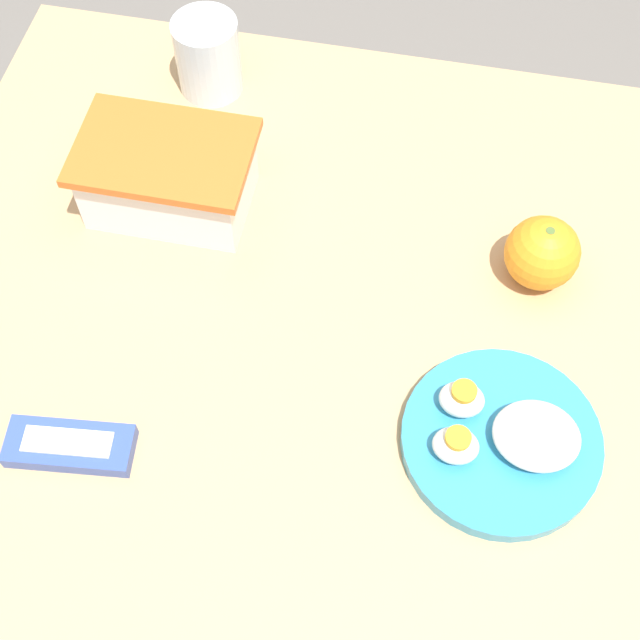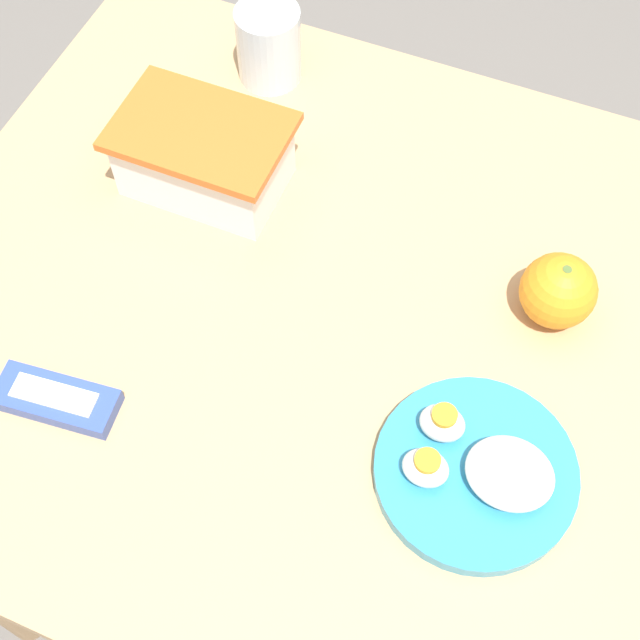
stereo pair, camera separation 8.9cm
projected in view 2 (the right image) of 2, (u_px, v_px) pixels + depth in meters
ground_plane at (327, 533)px, 1.57m from camera, size 10.00×10.00×0.00m
table at (331, 371)px, 1.04m from camera, size 0.92×0.78×0.75m
food_container at (204, 160)px, 0.98m from camera, size 0.19×0.13×0.09m
orange_fruit at (558, 291)px, 0.90m from camera, size 0.08×0.08×0.08m
rice_plate at (478, 469)px, 0.82m from camera, size 0.19×0.19×0.05m
candy_bar at (56, 399)px, 0.87m from camera, size 0.12×0.06×0.02m
drinking_glass at (269, 45)px, 1.06m from camera, size 0.08×0.08×0.10m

